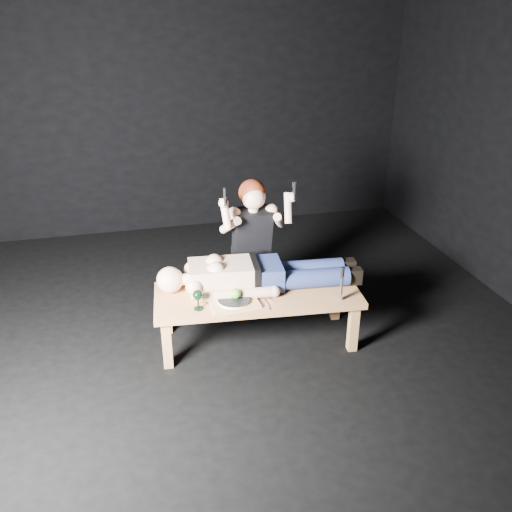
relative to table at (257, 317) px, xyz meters
name	(u,v)px	position (x,y,z in m)	size (l,w,h in m)	color
ground	(245,330)	(-0.07, 0.17, -0.23)	(5.00, 5.00, 0.00)	black
back_wall	(195,102)	(-0.07, 2.67, 1.27)	(5.00, 5.00, 0.00)	black
table	(257,317)	(0.00, 0.00, 0.00)	(1.62, 0.61, 0.45)	#BE7A48
lying_man	(262,271)	(0.06, 0.11, 0.36)	(1.66, 0.51, 0.27)	beige
kneeling_woman	(250,243)	(0.07, 0.54, 0.41)	(0.68, 0.76, 1.28)	black
serving_tray	(234,303)	(-0.22, -0.12, 0.24)	(0.36, 0.26, 0.02)	tan
plate	(234,300)	(-0.22, -0.12, 0.26)	(0.24, 0.24, 0.02)	white
apple	(236,294)	(-0.20, -0.11, 0.31)	(0.08, 0.08, 0.08)	#318C1E
goblet	(198,300)	(-0.49, -0.14, 0.31)	(0.08, 0.08, 0.16)	black
fork_flat	(212,308)	(-0.39, -0.15, 0.23)	(0.02, 0.17, 0.01)	#B2B2B7
knife_flat	(267,304)	(0.03, -0.20, 0.23)	(0.02, 0.17, 0.01)	#B2B2B7
spoon_flat	(268,298)	(0.06, -0.11, 0.23)	(0.02, 0.17, 0.01)	#B2B2B7
carving_knife	(342,284)	(0.60, -0.26, 0.37)	(0.04, 0.04, 0.28)	#B2B2B7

